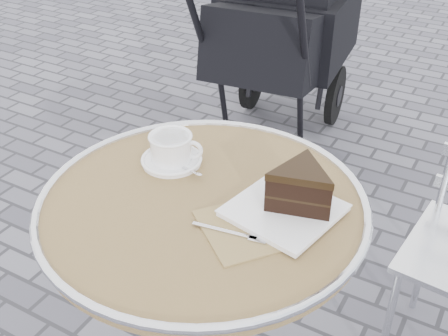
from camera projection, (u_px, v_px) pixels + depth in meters
The scene contains 4 objects.
cafe_table at pixel (204, 258), 1.30m from camera, with size 0.72×0.72×0.74m.
cappuccino_set at pixel (172, 151), 1.32m from camera, with size 0.17×0.14×0.07m.
cake_plate_set at pixel (296, 193), 1.15m from camera, with size 0.29×0.32×0.11m.
baby_stroller at pixel (281, 40), 2.62m from camera, with size 0.62×1.15×1.15m.
Camera 1 is at (0.52, -0.82, 1.45)m, focal length 45.00 mm.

